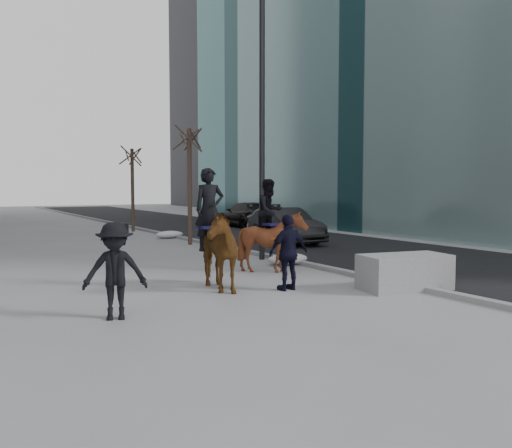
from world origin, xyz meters
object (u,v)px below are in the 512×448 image
mounted_left (212,245)px  mounted_right (272,235)px  planter (404,272)px  car_near (285,225)px

mounted_left → mounted_right: (2.56, 1.48, -0.01)m
planter → mounted_right: mounted_right is taller
planter → mounted_right: bearing=108.9°
car_near → mounted_right: 7.85m
planter → mounted_left: (-3.84, 2.26, 0.64)m
car_near → mounted_right: (-4.63, -6.34, 0.30)m
planter → mounted_right: (-1.28, 3.75, 0.63)m
planter → mounted_left: 4.51m
car_near → mounted_right: bearing=-120.7°
planter → mounted_left: mounted_left is taller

